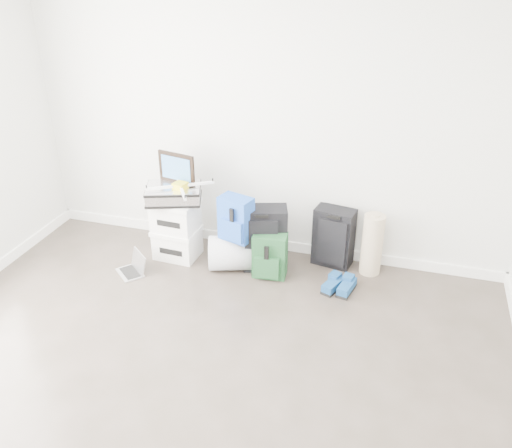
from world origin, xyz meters
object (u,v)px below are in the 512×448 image
(duffel_bag, at_px, (237,253))
(carry_on, at_px, (333,237))
(boxes_stack, at_px, (176,229))
(briefcase, at_px, (174,194))
(large_suitcase, at_px, (265,238))
(laptop, at_px, (134,268))

(duffel_bag, relative_size, carry_on, 0.93)
(duffel_bag, bearing_deg, boxes_stack, 157.63)
(duffel_bag, distance_m, carry_on, 0.90)
(duffel_bag, bearing_deg, carry_on, 3.20)
(briefcase, height_order, carry_on, briefcase)
(large_suitcase, bearing_deg, briefcase, 165.61)
(boxes_stack, distance_m, large_suitcase, 0.86)
(briefcase, height_order, large_suitcase, briefcase)
(carry_on, xyz_separation_m, laptop, (-1.72, -0.67, -0.24))
(duffel_bag, bearing_deg, laptop, -176.83)
(large_suitcase, height_order, laptop, large_suitcase)
(laptop, bearing_deg, duffel_bag, 62.29)
(boxes_stack, height_order, carry_on, boxes_stack)
(boxes_stack, relative_size, duffel_bag, 1.13)
(briefcase, relative_size, large_suitcase, 0.79)
(boxes_stack, xyz_separation_m, duffel_bag, (0.62, -0.05, -0.14))
(duffel_bag, height_order, carry_on, carry_on)
(briefcase, bearing_deg, duffel_bag, -23.29)
(duffel_bag, xyz_separation_m, laptop, (-0.89, -0.35, -0.12))
(boxes_stack, relative_size, large_suitcase, 0.97)
(briefcase, bearing_deg, laptop, -143.64)
(briefcase, height_order, duffel_bag, briefcase)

